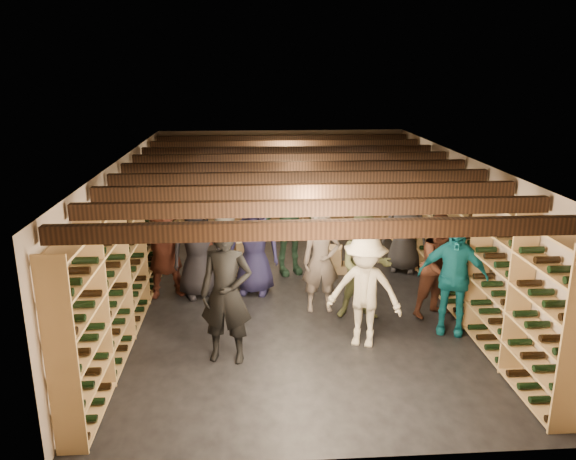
% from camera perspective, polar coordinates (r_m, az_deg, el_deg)
% --- Properties ---
extents(ground, '(8.00, 8.00, 0.00)m').
position_cam_1_polar(ground, '(9.53, 0.77, -7.12)').
color(ground, black).
rests_on(ground, ground).
extents(walls, '(5.52, 8.02, 2.40)m').
position_cam_1_polar(walls, '(9.12, 0.80, -0.18)').
color(walls, tan).
rests_on(walls, ground).
extents(ceiling, '(5.50, 8.00, 0.01)m').
position_cam_1_polar(ceiling, '(8.85, 0.83, 7.28)').
color(ceiling, beige).
rests_on(ceiling, walls).
extents(ceiling_joists, '(5.40, 7.12, 0.18)m').
position_cam_1_polar(ceiling_joists, '(8.88, 0.82, 6.39)').
color(ceiling_joists, black).
rests_on(ceiling_joists, ground).
extents(wine_rack_left, '(0.32, 7.50, 2.15)m').
position_cam_1_polar(wine_rack_left, '(9.32, -15.17, -1.22)').
color(wine_rack_left, tan).
rests_on(wine_rack_left, ground).
extents(wine_rack_right, '(0.32, 7.50, 2.15)m').
position_cam_1_polar(wine_rack_right, '(9.70, 16.11, -0.60)').
color(wine_rack_right, tan).
rests_on(wine_rack_right, ground).
extents(wine_rack_back, '(4.70, 0.30, 2.15)m').
position_cam_1_polar(wine_rack_back, '(12.85, -0.58, 4.13)').
color(wine_rack_back, tan).
rests_on(wine_rack_back, ground).
extents(crate_stack_left, '(0.56, 0.42, 0.51)m').
position_cam_1_polar(crate_stack_left, '(10.72, 4.17, -2.98)').
color(crate_stack_left, tan).
rests_on(crate_stack_left, ground).
extents(crate_stack_right, '(0.57, 0.45, 0.68)m').
position_cam_1_polar(crate_stack_right, '(10.59, -4.15, -2.73)').
color(crate_stack_right, tan).
rests_on(crate_stack_right, ground).
extents(crate_loose, '(0.57, 0.44, 0.17)m').
position_cam_1_polar(crate_loose, '(10.80, 4.90, -3.81)').
color(crate_loose, tan).
rests_on(crate_loose, ground).
extents(person_0, '(1.02, 0.85, 1.78)m').
position_cam_1_polar(person_0, '(9.53, -9.21, -1.60)').
color(person_0, black).
rests_on(person_0, ground).
extents(person_1, '(0.77, 0.58, 1.90)m').
position_cam_1_polar(person_1, '(7.38, -6.29, -6.44)').
color(person_1, black).
rests_on(person_1, ground).
extents(person_2, '(0.88, 0.71, 1.68)m').
position_cam_1_polar(person_2, '(8.67, 7.78, -3.72)').
color(person_2, '#5F663C').
rests_on(person_2, ground).
extents(person_3, '(1.19, 0.93, 1.62)m').
position_cam_1_polar(person_3, '(7.85, 7.79, -6.17)').
color(person_3, '#C0B597').
rests_on(person_3, ground).
extents(person_4, '(1.08, 0.75, 1.71)m').
position_cam_1_polar(person_4, '(8.49, 16.40, -4.63)').
color(person_4, '#137180').
rests_on(person_4, ground).
extents(person_5, '(1.66, 0.83, 1.71)m').
position_cam_1_polar(person_5, '(9.67, -12.39, -1.74)').
color(person_5, brown).
rests_on(person_5, ground).
extents(person_6, '(0.98, 0.75, 1.79)m').
position_cam_1_polar(person_6, '(9.56, -3.50, -1.33)').
color(person_6, '#201F46').
rests_on(person_6, ground).
extents(person_7, '(0.61, 0.41, 1.66)m').
position_cam_1_polar(person_7, '(8.88, 3.39, -3.18)').
color(person_7, gray).
rests_on(person_7, ground).
extents(person_8, '(0.98, 0.89, 1.64)m').
position_cam_1_polar(person_8, '(8.98, 15.21, -3.58)').
color(person_8, '#4E281A').
rests_on(person_8, ground).
extents(person_9, '(1.10, 0.71, 1.60)m').
position_cam_1_polar(person_9, '(9.84, -6.38, -1.49)').
color(person_9, '#AEAB9F').
rests_on(person_9, ground).
extents(person_10, '(1.16, 0.75, 1.84)m').
position_cam_1_polar(person_10, '(10.44, 0.06, 0.36)').
color(person_10, '#284936').
rests_on(person_10, ground).
extents(person_12, '(0.95, 0.78, 1.68)m').
position_cam_1_polar(person_12, '(10.83, 11.80, 0.18)').
color(person_12, '#343338').
rests_on(person_12, ground).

